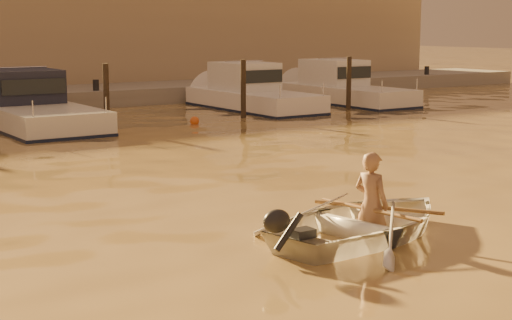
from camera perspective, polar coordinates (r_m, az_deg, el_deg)
ground_plane at (r=13.40m, az=14.02°, el=-4.11°), size 160.00×160.00×0.00m
dinghy at (r=11.90m, az=8.07°, el=-4.43°), size 3.99×3.22×0.73m
person at (r=11.93m, az=8.38°, el=-3.18°), size 0.49×0.65×1.59m
outboard_motor at (r=10.75m, az=3.34°, el=-5.71°), size 0.96×0.58×0.70m
oar_port at (r=12.06m, az=8.79°, el=-3.41°), size 0.92×1.94×0.13m
oar_starboard at (r=11.90m, az=8.23°, el=-3.58°), size 0.14×2.10×0.13m
moored_boat_2 at (r=26.01m, az=-16.28°, el=3.82°), size 2.64×8.73×1.75m
moored_boat_4 at (r=29.74m, az=-0.19°, el=4.91°), size 2.33×7.17×1.75m
moored_boat_5 at (r=32.40m, az=6.41°, el=5.25°), size 2.24×7.53×1.75m
piling_2 at (r=24.52m, az=-10.82°, el=4.34°), size 0.18×0.18×2.20m
piling_3 at (r=26.86m, az=-0.92°, el=4.97°), size 0.18×0.18×2.20m
piling_4 at (r=29.66m, az=6.76°, el=5.36°), size 0.18×0.18×2.20m
fender_c at (r=23.10m, az=-15.39°, el=1.84°), size 0.30×0.30×0.30m
fender_d at (r=25.36m, az=-4.49°, el=2.84°), size 0.30×0.30×0.30m
fender_e at (r=28.07m, az=5.03°, el=3.50°), size 0.30×0.30×0.30m
quay at (r=31.86m, az=-15.89°, el=4.00°), size 52.00×4.00×1.00m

